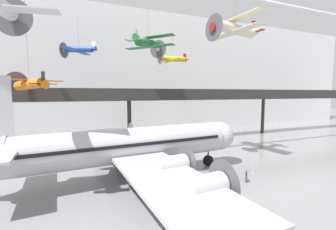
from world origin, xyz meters
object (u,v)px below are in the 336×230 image
object	(u,v)px
suspended_plane_green_biplane	(148,43)
stanchion_barrier	(253,170)
airliner_silver_main	(125,146)
suspended_plane_blue_trainer	(79,50)
suspended_plane_yellow_lowwing	(173,59)
suspended_plane_orange_highwing	(29,84)
info_sign_pedestal	(246,178)
suspended_plane_cream_biplane	(235,29)

from	to	relation	value
suspended_plane_green_biplane	stanchion_barrier	distance (m)	22.80
airliner_silver_main	suspended_plane_blue_trainer	xyz separation A→B (m)	(-3.73, 19.07, 12.61)
suspended_plane_yellow_lowwing	suspended_plane_blue_trainer	xyz separation A→B (m)	(-17.25, -0.20, 0.57)
airliner_silver_main	stanchion_barrier	distance (m)	14.40
suspended_plane_yellow_lowwing	suspended_plane_orange_highwing	size ratio (longest dim) A/B	0.59
stanchion_barrier	info_sign_pedestal	size ratio (longest dim) A/B	0.87
suspended_plane_cream_biplane	stanchion_barrier	xyz separation A→B (m)	(-0.90, -5.07, -16.65)
suspended_plane_orange_highwing	suspended_plane_blue_trainer	size ratio (longest dim) A/B	1.81
stanchion_barrier	suspended_plane_green_biplane	bearing A→B (deg)	118.50
suspended_plane_orange_highwing	info_sign_pedestal	bearing A→B (deg)	-161.94
airliner_silver_main	suspended_plane_green_biplane	world-z (taller)	suspended_plane_green_biplane
suspended_plane_orange_highwing	suspended_plane_green_biplane	bearing A→B (deg)	-123.52
stanchion_barrier	info_sign_pedestal	bearing A→B (deg)	-146.01
info_sign_pedestal	suspended_plane_cream_biplane	bearing A→B (deg)	94.04
suspended_plane_green_biplane	suspended_plane_cream_biplane	size ratio (longest dim) A/B	0.77
suspended_plane_green_biplane	suspended_plane_blue_trainer	distance (m)	12.65
suspended_plane_yellow_lowwing	info_sign_pedestal	world-z (taller)	suspended_plane_yellow_lowwing
stanchion_barrier	info_sign_pedestal	distance (m)	3.00
airliner_silver_main	suspended_plane_cream_biplane	distance (m)	19.85
airliner_silver_main	stanchion_barrier	xyz separation A→B (m)	(13.63, -3.36, -3.24)
airliner_silver_main	suspended_plane_cream_biplane	size ratio (longest dim) A/B	3.50
stanchion_barrier	info_sign_pedestal	world-z (taller)	info_sign_pedestal
airliner_silver_main	suspended_plane_cream_biplane	world-z (taller)	suspended_plane_cream_biplane
suspended_plane_orange_highwing	suspended_plane_cream_biplane	bearing A→B (deg)	-145.14
suspended_plane_green_biplane	suspended_plane_cream_biplane	world-z (taller)	same
airliner_silver_main	suspended_plane_cream_biplane	bearing A→B (deg)	2.48
suspended_plane_cream_biplane	suspended_plane_yellow_lowwing	world-z (taller)	suspended_plane_cream_biplane
suspended_plane_orange_highwing	stanchion_barrier	distance (m)	28.74
stanchion_barrier	airliner_silver_main	bearing A→B (deg)	166.16
info_sign_pedestal	suspended_plane_yellow_lowwing	bearing A→B (deg)	115.08
suspended_plane_yellow_lowwing	suspended_plane_cream_biplane	bearing A→B (deg)	90.40
suspended_plane_green_biplane	suspended_plane_cream_biplane	xyz separation A→B (m)	(8.62, -9.16, 0.61)
airliner_silver_main	suspended_plane_blue_trainer	size ratio (longest dim) A/B	4.62
info_sign_pedestal	suspended_plane_orange_highwing	bearing A→B (deg)	174.34
stanchion_barrier	suspended_plane_blue_trainer	bearing A→B (deg)	127.74
suspended_plane_blue_trainer	stanchion_barrier	bearing A→B (deg)	157.31
suspended_plane_yellow_lowwing	stanchion_barrier	bearing A→B (deg)	87.40
suspended_plane_cream_biplane	suspended_plane_blue_trainer	bearing A→B (deg)	-48.36
suspended_plane_green_biplane	suspended_plane_yellow_lowwing	world-z (taller)	suspended_plane_green_biplane
suspended_plane_yellow_lowwing	info_sign_pedestal	size ratio (longest dim) A/B	5.96
info_sign_pedestal	stanchion_barrier	bearing A→B (deg)	64.64
airliner_silver_main	info_sign_pedestal	world-z (taller)	airliner_silver_main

